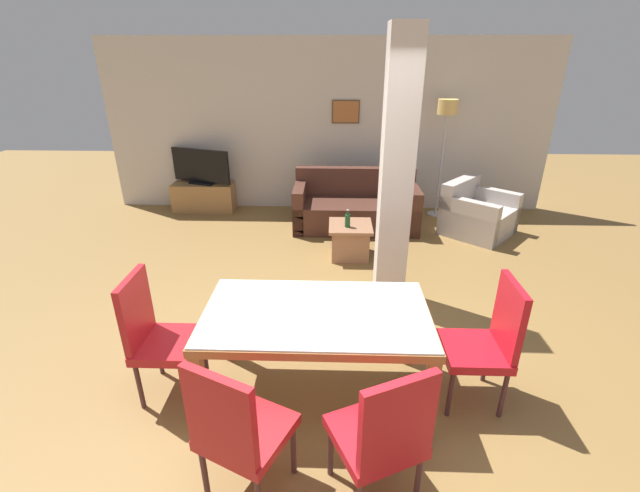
{
  "coord_description": "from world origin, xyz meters",
  "views": [
    {
      "loc": [
        0.11,
        -2.59,
        2.44
      ],
      "look_at": [
        0.0,
        0.81,
        0.91
      ],
      "focal_mm": 24.0,
      "sensor_mm": 36.0,
      "label": 1
    }
  ],
  "objects_px": {
    "dining_chair_head_left": "(156,332)",
    "dining_chair_near_right": "(383,433)",
    "sofa": "(355,208)",
    "tv_screen": "(201,167)",
    "dining_chair_near_left": "(237,428)",
    "tv_stand": "(204,197)",
    "dining_chair_head_right": "(487,339)",
    "floor_lamp": "(446,120)",
    "dining_table": "(316,329)",
    "coffee_table": "(350,240)",
    "bottle": "(348,220)",
    "armchair": "(477,215)"
  },
  "relations": [
    {
      "from": "dining_chair_head_right",
      "to": "floor_lamp",
      "type": "relative_size",
      "value": 0.55
    },
    {
      "from": "coffee_table",
      "to": "tv_screen",
      "type": "height_order",
      "value": "tv_screen"
    },
    {
      "from": "tv_stand",
      "to": "coffee_table",
      "type": "bearing_deg",
      "value": -35.62
    },
    {
      "from": "dining_chair_near_left",
      "to": "dining_chair_head_right",
      "type": "bearing_deg",
      "value": 52.66
    },
    {
      "from": "dining_chair_head_left",
      "to": "tv_stand",
      "type": "distance_m",
      "value": 4.35
    },
    {
      "from": "dining_chair_near_left",
      "to": "armchair",
      "type": "height_order",
      "value": "dining_chair_near_left"
    },
    {
      "from": "dining_chair_near_left",
      "to": "tv_stand",
      "type": "xyz_separation_m",
      "value": [
        -1.67,
        5.12,
        -0.31
      ]
    },
    {
      "from": "tv_stand",
      "to": "dining_chair_head_right",
      "type": "bearing_deg",
      "value": -52.01
    },
    {
      "from": "bottle",
      "to": "armchair",
      "type": "bearing_deg",
      "value": 25.98
    },
    {
      "from": "dining_chair_near_right",
      "to": "tv_stand",
      "type": "xyz_separation_m",
      "value": [
        -2.47,
        5.12,
        -0.31
      ]
    },
    {
      "from": "tv_screen",
      "to": "dining_chair_head_right",
      "type": "bearing_deg",
      "value": 147.46
    },
    {
      "from": "bottle",
      "to": "tv_stand",
      "type": "distance_m",
      "value": 2.98
    },
    {
      "from": "dining_chair_near_left",
      "to": "floor_lamp",
      "type": "relative_size",
      "value": 0.55
    },
    {
      "from": "dining_table",
      "to": "tv_stand",
      "type": "distance_m",
      "value": 4.74
    },
    {
      "from": "dining_table",
      "to": "dining_chair_near_left",
      "type": "relative_size",
      "value": 1.62
    },
    {
      "from": "dining_table",
      "to": "sofa",
      "type": "relative_size",
      "value": 0.89
    },
    {
      "from": "tv_screen",
      "to": "floor_lamp",
      "type": "relative_size",
      "value": 0.56
    },
    {
      "from": "dining_chair_near_right",
      "to": "tv_stand",
      "type": "bearing_deg",
      "value": 91.03
    },
    {
      "from": "dining_chair_head_right",
      "to": "coffee_table",
      "type": "bearing_deg",
      "value": 19.86
    },
    {
      "from": "dining_table",
      "to": "tv_screen",
      "type": "bearing_deg",
      "value": 115.98
    },
    {
      "from": "tv_stand",
      "to": "tv_screen",
      "type": "height_order",
      "value": "tv_screen"
    },
    {
      "from": "dining_chair_head_right",
      "to": "dining_chair_head_left",
      "type": "bearing_deg",
      "value": 90.0
    },
    {
      "from": "armchair",
      "to": "floor_lamp",
      "type": "bearing_deg",
      "value": -110.87
    },
    {
      "from": "dining_chair_near_right",
      "to": "tv_screen",
      "type": "height_order",
      "value": "tv_screen"
    },
    {
      "from": "dining_chair_near_right",
      "to": "dining_chair_near_left",
      "type": "xyz_separation_m",
      "value": [
        -0.81,
        0.01,
        0.0
      ]
    },
    {
      "from": "sofa",
      "to": "coffee_table",
      "type": "bearing_deg",
      "value": 84.09
    },
    {
      "from": "dining_chair_near_left",
      "to": "coffee_table",
      "type": "bearing_deg",
      "value": 102.65
    },
    {
      "from": "dining_chair_head_left",
      "to": "tv_stand",
      "type": "xyz_separation_m",
      "value": [
        -0.88,
        4.25,
        -0.31
      ]
    },
    {
      "from": "dining_table",
      "to": "dining_chair_near_left",
      "type": "bearing_deg",
      "value": -114.92
    },
    {
      "from": "coffee_table",
      "to": "tv_screen",
      "type": "bearing_deg",
      "value": 144.38
    },
    {
      "from": "dining_chair_near_right",
      "to": "tv_screen",
      "type": "bearing_deg",
      "value": 91.03
    },
    {
      "from": "tv_screen",
      "to": "sofa",
      "type": "bearing_deg",
      "value": -174.96
    },
    {
      "from": "dining_table",
      "to": "tv_stand",
      "type": "height_order",
      "value": "dining_table"
    },
    {
      "from": "dining_chair_near_left",
      "to": "floor_lamp",
      "type": "bearing_deg",
      "value": 91.22
    },
    {
      "from": "coffee_table",
      "to": "tv_stand",
      "type": "bearing_deg",
      "value": 144.38
    },
    {
      "from": "dining_chair_near_right",
      "to": "sofa",
      "type": "height_order",
      "value": "dining_chair_near_right"
    },
    {
      "from": "dining_chair_near_left",
      "to": "sofa",
      "type": "distance_m",
      "value": 4.56
    },
    {
      "from": "dining_chair_head_left",
      "to": "dining_chair_near_right",
      "type": "distance_m",
      "value": 1.82
    },
    {
      "from": "dining_chair_near_right",
      "to": "tv_screen",
      "type": "relative_size",
      "value": 1.0
    },
    {
      "from": "dining_table",
      "to": "tv_screen",
      "type": "height_order",
      "value": "tv_screen"
    },
    {
      "from": "coffee_table",
      "to": "floor_lamp",
      "type": "relative_size",
      "value": 0.31
    },
    {
      "from": "dining_chair_head_left",
      "to": "coffee_table",
      "type": "height_order",
      "value": "dining_chair_head_left"
    },
    {
      "from": "dining_chair_head_left",
      "to": "bottle",
      "type": "distance_m",
      "value": 2.87
    },
    {
      "from": "dining_chair_head_left",
      "to": "armchair",
      "type": "xyz_separation_m",
      "value": [
        3.42,
        3.39,
        -0.27
      ]
    },
    {
      "from": "dining_chair_head_left",
      "to": "dining_chair_near_right",
      "type": "height_order",
      "value": "same"
    },
    {
      "from": "dining_chair_near_right",
      "to": "tv_screen",
      "type": "distance_m",
      "value": 5.69
    },
    {
      "from": "dining_table",
      "to": "coffee_table",
      "type": "relative_size",
      "value": 2.92
    },
    {
      "from": "tv_stand",
      "to": "dining_chair_near_right",
      "type": "bearing_deg",
      "value": -64.23
    },
    {
      "from": "dining_chair_near_left",
      "to": "tv_screen",
      "type": "distance_m",
      "value": 5.39
    },
    {
      "from": "coffee_table",
      "to": "tv_stand",
      "type": "distance_m",
      "value": 2.96
    }
  ]
}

